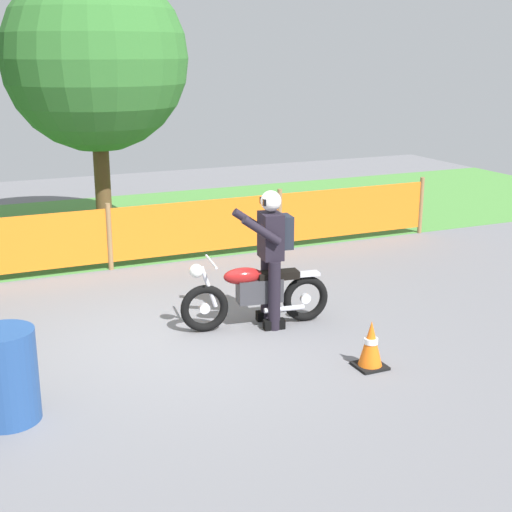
{
  "coord_description": "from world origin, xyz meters",
  "views": [
    {
      "loc": [
        -2.3,
        -7.66,
        3.28
      ],
      "look_at": [
        1.09,
        -0.0,
        0.9
      ],
      "focal_mm": 50.74,
      "sensor_mm": 36.0,
      "label": 1
    }
  ],
  "objects": [
    {
      "name": "traffic_cone",
      "position": [
        1.72,
        -1.61,
        0.26
      ],
      "size": [
        0.32,
        0.32,
        0.53
      ],
      "color": "black",
      "rests_on": "ground"
    },
    {
      "name": "spare_drum",
      "position": [
        -1.94,
        -1.24,
        0.44
      ],
      "size": [
        0.58,
        0.58,
        0.88
      ],
      "primitive_type": "cylinder",
      "color": "navy",
      "rests_on": "ground"
    },
    {
      "name": "grass_verge",
      "position": [
        0.0,
        6.0,
        0.01
      ],
      "size": [
        24.0,
        5.79,
        0.01
      ],
      "primitive_type": "cube",
      "color": "#4C8C3D",
      "rests_on": "ground"
    },
    {
      "name": "motorcycle_lead",
      "position": [
        1.08,
        -0.0,
        0.43
      ],
      "size": [
        1.88,
        0.59,
        0.89
      ],
      "rotation": [
        0.0,
        0.0,
        3.01
      ],
      "color": "black",
      "rests_on": "ground"
    },
    {
      "name": "rider_lead",
      "position": [
        1.28,
        -0.03,
        0.95
      ],
      "size": [
        0.72,
        0.6,
        1.69
      ],
      "rotation": [
        0.0,
        0.0,
        3.01
      ],
      "color": "black",
      "rests_on": "ground"
    },
    {
      "name": "tree_near_left",
      "position": [
        0.35,
        5.03,
        3.15
      ],
      "size": [
        3.15,
        3.15,
        4.73
      ],
      "color": "brown",
      "rests_on": "ground"
    },
    {
      "name": "ground",
      "position": [
        0.0,
        0.0,
        -0.01
      ],
      "size": [
        24.0,
        24.0,
        0.02
      ],
      "primitive_type": "cube",
      "color": "slate"
    },
    {
      "name": "barrier_fence",
      "position": [
        0.0,
        3.1,
        0.54
      ],
      "size": [
        11.7,
        0.08,
        1.05
      ],
      "color": "olive",
      "rests_on": "ground"
    }
  ]
}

